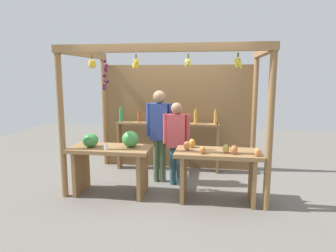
% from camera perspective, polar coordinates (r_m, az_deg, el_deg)
% --- Properties ---
extents(ground_plane, '(12.00, 12.00, 0.00)m').
position_cam_1_polar(ground_plane, '(5.81, 0.30, -10.32)').
color(ground_plane, slate).
rests_on(ground_plane, ground).
extents(market_stall, '(3.29, 2.01, 2.42)m').
position_cam_1_polar(market_stall, '(5.94, 0.91, 3.99)').
color(market_stall, olive).
rests_on(market_stall, ground).
extents(fruit_counter_left, '(1.33, 0.64, 1.07)m').
position_cam_1_polar(fruit_counter_left, '(5.16, -10.44, -5.37)').
color(fruit_counter_left, olive).
rests_on(fruit_counter_left, ground).
extents(fruit_counter_right, '(1.33, 0.64, 0.94)m').
position_cam_1_polar(fruit_counter_right, '(4.89, 9.17, -7.01)').
color(fruit_counter_right, olive).
rests_on(fruit_counter_right, ground).
extents(bottle_shelf_unit, '(2.11, 0.22, 1.33)m').
position_cam_1_polar(bottle_shelf_unit, '(6.31, -0.18, -1.25)').
color(bottle_shelf_unit, olive).
rests_on(bottle_shelf_unit, ground).
extents(vendor_man, '(0.48, 0.23, 1.69)m').
position_cam_1_polar(vendor_man, '(5.58, -1.62, -0.27)').
color(vendor_man, '#485F40').
rests_on(vendor_man, ground).
extents(vendor_woman, '(0.48, 0.20, 1.49)m').
position_cam_1_polar(vendor_woman, '(5.45, 1.56, -2.00)').
color(vendor_woman, '#2C576A').
rests_on(vendor_woman, ground).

